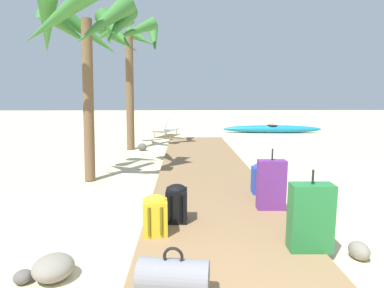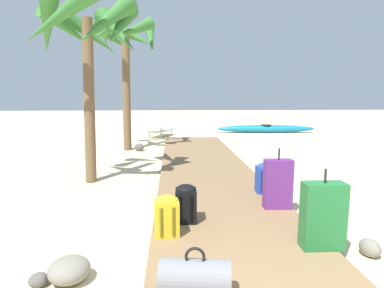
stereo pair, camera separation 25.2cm
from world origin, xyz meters
TOP-DOWN VIEW (x-y plane):
  - ground_plane at (0.00, 4.27)m, footprint 60.00×60.00m
  - boardwalk at (0.00, 5.34)m, footprint 1.95×10.68m
  - backpack_blue at (0.78, 3.59)m, footprint 0.27×0.28m
  - backpack_black at (-0.56, 2.44)m, footprint 0.27×0.28m
  - suitcase_purple at (0.75, 2.86)m, footprint 0.39×0.19m
  - backpack_yellow at (-0.79, 2.05)m, footprint 0.29×0.25m
  - suitcase_green at (0.83, 1.64)m, footprint 0.43×0.21m
  - duffel_bag_grey at (-0.55, 0.90)m, footprint 0.60×0.38m
  - palm_tree_near_left at (-2.25, 4.81)m, footprint 2.09×2.17m
  - palm_tree_far_left at (-2.11, 8.51)m, footprint 2.22×2.41m
  - lounge_chair at (-1.25, 11.48)m, footprint 1.13×1.65m
  - kayak at (3.46, 12.68)m, footprint 4.38×0.78m
  - rock_left_mid at (-1.91, 1.24)m, footprint 0.23×0.23m
  - rock_left_far at (-1.66, 1.30)m, footprint 0.38×0.39m
  - rock_right_mid at (1.33, 1.59)m, footprint 0.23×0.27m
  - rock_left_near at (-1.72, 8.19)m, footprint 0.37×0.34m

SIDE VIEW (x-z plane):
  - ground_plane at x=0.00m, z-range 0.00..0.00m
  - boardwalk at x=0.00m, z-range 0.00..0.08m
  - rock_left_mid at x=-1.91m, z-range 0.00..0.12m
  - rock_right_mid at x=1.33m, z-range 0.00..0.18m
  - rock_left_far at x=-1.66m, z-range 0.00..0.22m
  - rock_left_near at x=-1.72m, z-range 0.00..0.23m
  - kayak at x=3.46m, z-range 0.00..0.35m
  - duffel_bag_grey at x=-0.55m, z-range 0.03..0.44m
  - lounge_chair at x=-1.25m, z-range -0.07..0.72m
  - backpack_yellow at x=-0.79m, z-range 0.09..0.56m
  - backpack_black at x=-0.56m, z-range 0.09..0.57m
  - backpack_blue at x=0.78m, z-range 0.09..0.59m
  - suitcase_purple at x=0.75m, z-range 0.00..0.86m
  - suitcase_green at x=0.83m, z-range 0.01..0.86m
  - palm_tree_near_left at x=-2.25m, z-range 1.05..4.55m
  - palm_tree_far_left at x=-2.11m, z-range 1.17..5.13m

